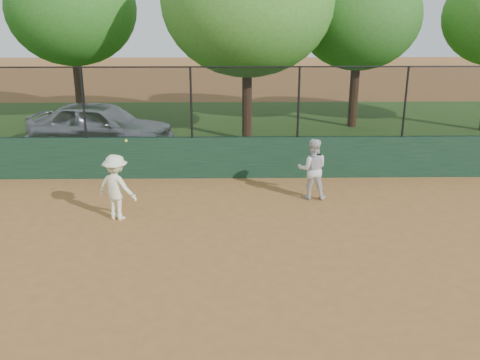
{
  "coord_description": "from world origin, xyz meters",
  "views": [
    {
      "loc": [
        0.62,
        -8.8,
        4.93
      ],
      "look_at": [
        0.8,
        2.2,
        1.2
      ],
      "focal_mm": 40.0,
      "sensor_mm": 36.0,
      "label": 1
    }
  ],
  "objects_px": {
    "parked_car": "(101,126)",
    "tree_2": "(247,1)",
    "tree_1": "(72,9)",
    "tree_3": "(359,16)",
    "player_main": "(116,187)",
    "player_second": "(312,169)"
  },
  "relations": [
    {
      "from": "tree_2",
      "to": "tree_3",
      "type": "bearing_deg",
      "value": 26.4
    },
    {
      "from": "parked_car",
      "to": "tree_1",
      "type": "distance_m",
      "value": 5.7
    },
    {
      "from": "tree_2",
      "to": "tree_3",
      "type": "xyz_separation_m",
      "value": [
        4.35,
        2.16,
        -0.56
      ]
    },
    {
      "from": "player_second",
      "to": "tree_1",
      "type": "xyz_separation_m",
      "value": [
        -8.25,
        8.78,
        3.77
      ]
    },
    {
      "from": "tree_1",
      "to": "tree_3",
      "type": "height_order",
      "value": "tree_1"
    },
    {
      "from": "player_main",
      "to": "tree_1",
      "type": "height_order",
      "value": "tree_1"
    },
    {
      "from": "player_main",
      "to": "tree_1",
      "type": "xyz_separation_m",
      "value": [
        -3.49,
        10.08,
        3.78
      ]
    },
    {
      "from": "tree_2",
      "to": "parked_car",
      "type": "bearing_deg",
      "value": -165.46
    },
    {
      "from": "tree_2",
      "to": "tree_3",
      "type": "distance_m",
      "value": 4.89
    },
    {
      "from": "parked_car",
      "to": "player_main",
      "type": "distance_m",
      "value": 6.37
    },
    {
      "from": "parked_car",
      "to": "player_second",
      "type": "xyz_separation_m",
      "value": [
        6.52,
        -4.82,
        -0.04
      ]
    },
    {
      "from": "player_main",
      "to": "tree_2",
      "type": "distance_m",
      "value": 9.07
    },
    {
      "from": "player_main",
      "to": "parked_car",
      "type": "bearing_deg",
      "value": 106.04
    },
    {
      "from": "parked_car",
      "to": "player_main",
      "type": "xyz_separation_m",
      "value": [
        1.76,
        -6.12,
        -0.05
      ]
    },
    {
      "from": "player_second",
      "to": "tree_2",
      "type": "distance_m",
      "value": 7.51
    },
    {
      "from": "tree_1",
      "to": "parked_car",
      "type": "bearing_deg",
      "value": -66.33
    },
    {
      "from": "player_second",
      "to": "player_main",
      "type": "height_order",
      "value": "player_main"
    },
    {
      "from": "player_main",
      "to": "tree_3",
      "type": "xyz_separation_m",
      "value": [
        7.6,
        9.58,
        3.53
      ]
    },
    {
      "from": "player_main",
      "to": "tree_1",
      "type": "relative_size",
      "value": 0.29
    },
    {
      "from": "parked_car",
      "to": "tree_2",
      "type": "distance_m",
      "value": 6.56
    },
    {
      "from": "player_main",
      "to": "player_second",
      "type": "bearing_deg",
      "value": 15.3
    },
    {
      "from": "player_second",
      "to": "tree_3",
      "type": "xyz_separation_m",
      "value": [
        2.84,
        8.28,
        3.51
      ]
    }
  ]
}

